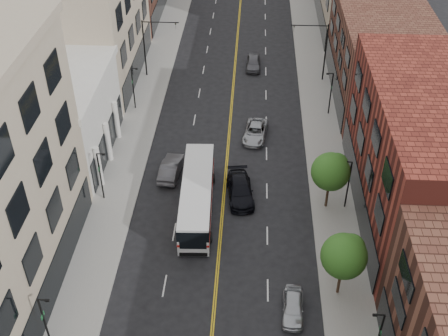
% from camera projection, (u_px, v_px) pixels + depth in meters
% --- Properties ---
extents(sidewalk_left, '(4.00, 110.00, 0.15)m').
position_uv_depth(sidewalk_left, '(136.00, 133.00, 60.38)').
color(sidewalk_left, gray).
rests_on(sidewalk_left, ground).
extents(sidewalk_right, '(4.00, 110.00, 0.15)m').
position_uv_depth(sidewalk_right, '(323.00, 138.00, 59.51)').
color(sidewalk_right, gray).
rests_on(sidewalk_right, ground).
extents(bldg_l_white, '(10.00, 14.00, 8.00)m').
position_uv_depth(bldg_l_white, '(55.00, 120.00, 55.13)').
color(bldg_l_white, silver).
rests_on(bldg_l_white, ground).
extents(bldg_l_far_a, '(10.00, 20.00, 18.00)m').
position_uv_depth(bldg_l_far_a, '(90.00, 6.00, 65.61)').
color(bldg_l_far_a, tan).
rests_on(bldg_l_far_a, ground).
extents(bldg_r_mid, '(10.00, 22.00, 12.00)m').
position_uv_depth(bldg_r_mid, '(426.00, 156.00, 46.87)').
color(bldg_r_mid, '#581E17').
rests_on(bldg_r_mid, ground).
extents(bldg_r_far_a, '(10.00, 20.00, 10.00)m').
position_uv_depth(bldg_r_far_a, '(382.00, 55.00, 64.16)').
color(bldg_r_far_a, '#522B20').
rests_on(bldg_r_far_a, ground).
extents(tree_r_2, '(3.40, 3.40, 5.59)m').
position_uv_depth(tree_r_2, '(345.00, 255.00, 40.45)').
color(tree_r_2, black).
rests_on(tree_r_2, sidewalk_right).
extents(tree_r_3, '(3.40, 3.40, 5.59)m').
position_uv_depth(tree_r_3, '(332.00, 170.00, 48.40)').
color(tree_r_3, black).
rests_on(tree_r_3, sidewalk_right).
extents(lamp_l_1, '(0.81, 0.55, 5.05)m').
position_uv_depth(lamp_l_1, '(45.00, 321.00, 37.22)').
color(lamp_l_1, black).
rests_on(lamp_l_1, sidewalk_left).
extents(lamp_l_2, '(0.81, 0.55, 5.05)m').
position_uv_depth(lamp_l_2, '(101.00, 174.00, 49.93)').
color(lamp_l_2, black).
rests_on(lamp_l_2, sidewalk_left).
extents(lamp_l_3, '(0.81, 0.55, 5.05)m').
position_uv_depth(lamp_l_3, '(133.00, 86.00, 62.64)').
color(lamp_l_3, black).
rests_on(lamp_l_3, sidewalk_left).
extents(lamp_r_1, '(0.81, 0.55, 5.05)m').
position_uv_depth(lamp_r_1, '(378.00, 336.00, 36.26)').
color(lamp_r_1, black).
rests_on(lamp_r_1, sidewalk_right).
extents(lamp_r_2, '(0.81, 0.55, 5.05)m').
position_uv_depth(lamp_r_2, '(348.00, 182.00, 48.97)').
color(lamp_r_2, black).
rests_on(lamp_r_2, sidewalk_right).
extents(lamp_r_3, '(0.81, 0.55, 5.05)m').
position_uv_depth(lamp_r_3, '(331.00, 91.00, 61.68)').
color(lamp_r_3, black).
rests_on(lamp_r_3, sidewalk_right).
extents(signal_mast_left, '(4.49, 0.18, 7.20)m').
position_uv_depth(signal_mast_left, '(150.00, 42.00, 67.95)').
color(signal_mast_left, black).
rests_on(signal_mast_left, sidewalk_left).
extents(signal_mast_right, '(4.49, 0.18, 7.20)m').
position_uv_depth(signal_mast_right, '(320.00, 46.00, 67.05)').
color(signal_mast_right, black).
rests_on(signal_mast_right, sidewalk_right).
extents(city_bus, '(3.23, 12.06, 3.08)m').
position_uv_depth(city_bus, '(197.00, 195.00, 49.46)').
color(city_bus, silver).
rests_on(city_bus, ground).
extents(car_parked_far, '(1.79, 4.00, 1.34)m').
position_uv_depth(car_parked_far, '(293.00, 307.00, 41.01)').
color(car_parked_far, '#AFB1B7').
rests_on(car_parked_far, ground).
extents(car_lane_behind, '(2.12, 5.00, 1.61)m').
position_uv_depth(car_lane_behind, '(171.00, 168.00, 54.17)').
color(car_lane_behind, '#49484D').
rests_on(car_lane_behind, ground).
extents(car_lane_a, '(2.98, 5.77, 1.60)m').
position_uv_depth(car_lane_a, '(240.00, 190.00, 51.51)').
color(car_lane_a, black).
rests_on(car_lane_a, ground).
extents(car_lane_b, '(2.94, 5.25, 1.39)m').
position_uv_depth(car_lane_b, '(255.00, 132.00, 59.37)').
color(car_lane_b, '#9C9FA4').
rests_on(car_lane_b, ground).
extents(car_lane_c, '(1.80, 4.44, 1.51)m').
position_uv_depth(car_lane_c, '(253.00, 63.00, 72.03)').
color(car_lane_c, '#4F4E53').
rests_on(car_lane_c, ground).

